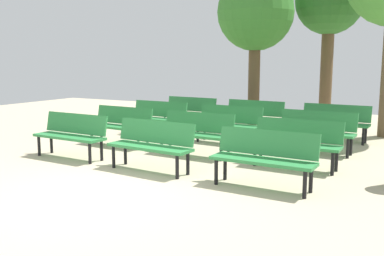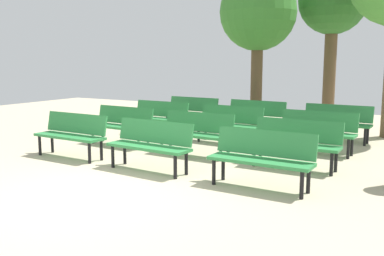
{
  "view_description": "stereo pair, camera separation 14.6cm",
  "coord_description": "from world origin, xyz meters",
  "px_view_note": "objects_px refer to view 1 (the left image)",
  "views": [
    {
      "loc": [
        4.28,
        -4.66,
        1.94
      ],
      "look_at": [
        0.0,
        3.09,
        0.55
      ],
      "focal_mm": 40.68,
      "sensor_mm": 36.0,
      "label": 1
    },
    {
      "loc": [
        4.41,
        -4.59,
        1.94
      ],
      "look_at": [
        0.0,
        3.09,
        0.55
      ],
      "focal_mm": 40.68,
      "sensor_mm": 36.0,
      "label": 2
    }
  ],
  "objects_px": {
    "bench_r3_c0": "(189,110)",
    "bench_r0_c0": "(72,133)",
    "bench_r2_c2": "(316,129)",
    "bench_r3_c2": "(335,120)",
    "bench_r1_c0": "(121,123)",
    "bench_r1_c2": "(296,140)",
    "bench_r2_c0": "(158,116)",
    "tree_1": "(255,14)",
    "tree_0": "(330,4)",
    "bench_r3_c1": "(253,115)",
    "bench_r0_c1": "(152,142)",
    "bench_r0_c2": "(264,155)",
    "bench_r1_c1": "(196,131)",
    "bench_r2_c1": "(228,122)"
  },
  "relations": [
    {
      "from": "bench_r3_c0",
      "to": "bench_r0_c2",
      "type": "bearing_deg",
      "value": -46.66
    },
    {
      "from": "bench_r1_c0",
      "to": "bench_r3_c2",
      "type": "relative_size",
      "value": 1.01
    },
    {
      "from": "bench_r0_c1",
      "to": "bench_r1_c2",
      "type": "relative_size",
      "value": 1.01
    },
    {
      "from": "bench_r1_c2",
      "to": "bench_r1_c0",
      "type": "bearing_deg",
      "value": 178.45
    },
    {
      "from": "bench_r1_c0",
      "to": "tree_1",
      "type": "distance_m",
      "value": 5.55
    },
    {
      "from": "bench_r2_c2",
      "to": "bench_r3_c1",
      "type": "bearing_deg",
      "value": 143.53
    },
    {
      "from": "bench_r1_c0",
      "to": "bench_r3_c2",
      "type": "distance_m",
      "value": 5.1
    },
    {
      "from": "bench_r1_c0",
      "to": "bench_r1_c2",
      "type": "xyz_separation_m",
      "value": [
        4.1,
        -0.16,
        0.0
      ]
    },
    {
      "from": "bench_r3_c2",
      "to": "bench_r1_c0",
      "type": "bearing_deg",
      "value": -143.31
    },
    {
      "from": "bench_r2_c2",
      "to": "bench_r3_c0",
      "type": "distance_m",
      "value": 4.33
    },
    {
      "from": "bench_r2_c1",
      "to": "tree_1",
      "type": "distance_m",
      "value": 4.25
    },
    {
      "from": "bench_r1_c1",
      "to": "bench_r1_c2",
      "type": "height_order",
      "value": "same"
    },
    {
      "from": "tree_0",
      "to": "bench_r1_c1",
      "type": "bearing_deg",
      "value": -101.19
    },
    {
      "from": "bench_r0_c0",
      "to": "bench_r1_c1",
      "type": "xyz_separation_m",
      "value": [
        2.06,
        1.41,
        0.0
      ]
    },
    {
      "from": "bench_r3_c1",
      "to": "bench_r1_c2",
      "type": "bearing_deg",
      "value": -53.51
    },
    {
      "from": "bench_r0_c1",
      "to": "bench_r3_c0",
      "type": "bearing_deg",
      "value": 115.4
    },
    {
      "from": "bench_r2_c0",
      "to": "bench_r0_c0",
      "type": "bearing_deg",
      "value": -89.29
    },
    {
      "from": "bench_r0_c0",
      "to": "tree_1",
      "type": "bearing_deg",
      "value": 77.88
    },
    {
      "from": "bench_r3_c0",
      "to": "bench_r3_c2",
      "type": "distance_m",
      "value": 4.08
    },
    {
      "from": "bench_r2_c0",
      "to": "bench_r3_c2",
      "type": "xyz_separation_m",
      "value": [
        4.18,
        1.39,
        0.0
      ]
    },
    {
      "from": "bench_r1_c2",
      "to": "bench_r2_c0",
      "type": "height_order",
      "value": "same"
    },
    {
      "from": "tree_0",
      "to": "bench_r0_c0",
      "type": "bearing_deg",
      "value": -113.25
    },
    {
      "from": "bench_r1_c2",
      "to": "bench_r0_c2",
      "type": "bearing_deg",
      "value": -92.77
    },
    {
      "from": "bench_r0_c0",
      "to": "bench_r0_c2",
      "type": "distance_m",
      "value": 4.07
    },
    {
      "from": "bench_r3_c0",
      "to": "bench_r0_c0",
      "type": "bearing_deg",
      "value": -88.92
    },
    {
      "from": "bench_r2_c2",
      "to": "tree_0",
      "type": "relative_size",
      "value": 0.34
    },
    {
      "from": "bench_r1_c0",
      "to": "tree_0",
      "type": "height_order",
      "value": "tree_0"
    },
    {
      "from": "tree_0",
      "to": "bench_r3_c1",
      "type": "bearing_deg",
      "value": -109.73
    },
    {
      "from": "bench_r0_c0",
      "to": "bench_r2_c1",
      "type": "height_order",
      "value": "same"
    },
    {
      "from": "bench_r3_c2",
      "to": "tree_1",
      "type": "bearing_deg",
      "value": 150.31
    },
    {
      "from": "tree_1",
      "to": "bench_r1_c1",
      "type": "bearing_deg",
      "value": -83.36
    },
    {
      "from": "bench_r1_c1",
      "to": "bench_r3_c0",
      "type": "distance_m",
      "value": 3.63
    },
    {
      "from": "bench_r3_c1",
      "to": "bench_r3_c2",
      "type": "distance_m",
      "value": 2.1
    },
    {
      "from": "bench_r0_c2",
      "to": "bench_r1_c1",
      "type": "relative_size",
      "value": 1.0
    },
    {
      "from": "bench_r2_c2",
      "to": "tree_1",
      "type": "xyz_separation_m",
      "value": [
        -2.65,
        3.24,
        2.77
      ]
    },
    {
      "from": "bench_r0_c0",
      "to": "bench_r3_c2",
      "type": "height_order",
      "value": "same"
    },
    {
      "from": "bench_r1_c2",
      "to": "tree_1",
      "type": "distance_m",
      "value": 6.1
    },
    {
      "from": "bench_r0_c2",
      "to": "bench_r3_c2",
      "type": "xyz_separation_m",
      "value": [
        0.17,
        4.52,
        0.0
      ]
    },
    {
      "from": "tree_0",
      "to": "tree_1",
      "type": "bearing_deg",
      "value": -138.24
    },
    {
      "from": "bench_r1_c2",
      "to": "tree_0",
      "type": "bearing_deg",
      "value": 98.36
    },
    {
      "from": "bench_r1_c2",
      "to": "bench_r2_c0",
      "type": "distance_m",
      "value": 4.43
    },
    {
      "from": "bench_r1_c2",
      "to": "bench_r2_c0",
      "type": "relative_size",
      "value": 0.99
    },
    {
      "from": "bench_r2_c2",
      "to": "bench_r3_c2",
      "type": "height_order",
      "value": "same"
    },
    {
      "from": "tree_1",
      "to": "bench_r0_c1",
      "type": "bearing_deg",
      "value": -85.66
    },
    {
      "from": "bench_r0_c1",
      "to": "bench_r0_c2",
      "type": "bearing_deg",
      "value": 2.75
    },
    {
      "from": "bench_r2_c2",
      "to": "bench_r3_c1",
      "type": "xyz_separation_m",
      "value": [
        -2.02,
        1.61,
        0.0
      ]
    },
    {
      "from": "bench_r1_c0",
      "to": "bench_r3_c0",
      "type": "xyz_separation_m",
      "value": [
        0.11,
        3.01,
        0.0
      ]
    },
    {
      "from": "bench_r1_c1",
      "to": "bench_r0_c1",
      "type": "bearing_deg",
      "value": -90.95
    },
    {
      "from": "bench_r3_c2",
      "to": "bench_r0_c2",
      "type": "bearing_deg",
      "value": -90.26
    },
    {
      "from": "bench_r3_c2",
      "to": "tree_1",
      "type": "relative_size",
      "value": 0.36
    }
  ]
}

